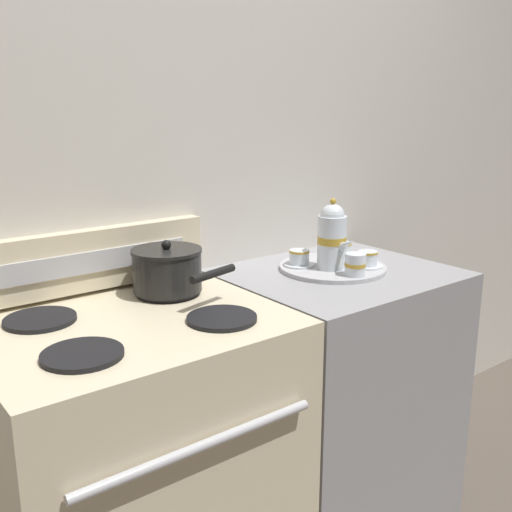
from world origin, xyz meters
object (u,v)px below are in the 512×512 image
Objects in this scene: saucepan at (168,270)px; teacup_right at (367,259)px; serving_tray at (333,268)px; teacup_left at (342,250)px; teapot at (332,236)px; teacup_front at (299,258)px; stove at (140,476)px; creamer_jug at (355,265)px.

saucepan is 3.01× the size of teacup_right.
serving_tray is 0.12m from teacup_left.
teapot is at bearing -13.22° from saucepan.
teapot is (0.53, -0.12, 0.05)m from saucepan.
teapot is at bearing -148.23° from teacup_left.
teacup_front is (-0.19, 0.01, 0.00)m from teacup_left.
stove is 0.88m from creamer_jug.
creamer_jug is (-0.03, -0.13, 0.04)m from serving_tray.
saucepan is at bearing 176.15° from teacup_left.
creamer_jug is at bearing -7.43° from stove.
saucepan is 0.86× the size of serving_tray.
teacup_front is at bearing 138.41° from teacup_right.
teacup_right is 1.44× the size of creamer_jug.
serving_tray reaches higher than stove.
saucepan is at bearing 169.64° from serving_tray.
stove is at bearing -173.94° from teacup_left.
serving_tray is 0.12m from teapot.
teacup_left reaches higher than stove.
creamer_jug reaches higher than teacup_left.
creamer_jug is (0.72, -0.09, 0.50)m from stove.
teapot is 2.28× the size of teacup_front.
teacup_left is (0.10, 0.06, 0.03)m from serving_tray.
serving_tray is at bearing 77.14° from creamer_jug.
teacup_left is (0.85, 0.09, 0.49)m from stove.
teacup_right is at bearing -16.03° from saucepan.
teacup_right is (0.11, -0.06, -0.08)m from teapot.
teacup_left is 0.19m from teacup_front.
creamer_jug reaches higher than serving_tray.
stove is at bearing -177.57° from serving_tray.
stove is 0.98m from teacup_left.
teacup_left is 1.00× the size of teacup_right.
teacup_right is 0.11m from creamer_jug.
stove is 2.58× the size of serving_tray.
teapot reaches higher than teacup_right.
saucepan is 0.55m from teapot.
stove is 0.91m from teapot.
teacup_left is at bearing 31.77° from teapot.
teacup_left is at bearing 80.47° from teacup_right.
teacup_left is at bearing -3.85° from saucepan.
saucepan is at bearing 163.97° from teacup_right.
stove is at bearing 176.59° from teacup_right.
stove is 0.96m from teacup_right.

